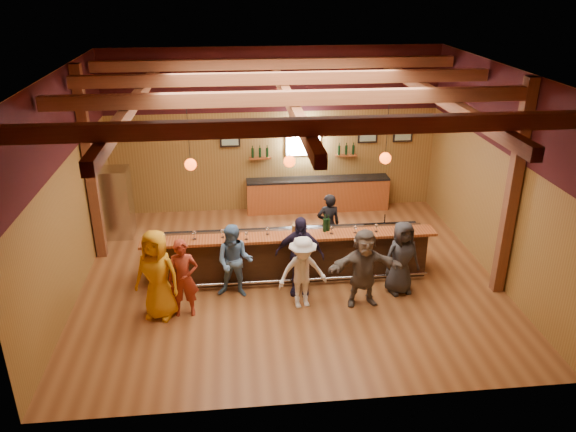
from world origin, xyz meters
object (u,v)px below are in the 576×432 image
(customer_orange, at_px, (157,275))
(customer_redvest, at_px, (183,278))
(stainless_fridge, at_px, (117,203))
(bottle_a, at_px, (328,224))
(customer_navy, at_px, (300,256))
(bartender, at_px, (328,224))
(customer_brown, at_px, (364,268))
(customer_dark, at_px, (402,258))
(customer_white, at_px, (302,272))
(customer_denim, at_px, (235,261))
(bar_counter, at_px, (289,253))
(back_bar_cabinet, at_px, (318,194))
(ice_bucket, at_px, (297,229))

(customer_orange, distance_m, customer_redvest, 0.50)
(stainless_fridge, relative_size, bottle_a, 4.89)
(customer_navy, height_order, bartender, customer_navy)
(customer_navy, relative_size, bartender, 1.14)
(customer_brown, height_order, customer_dark, customer_brown)
(stainless_fridge, height_order, customer_white, stainless_fridge)
(customer_orange, height_order, customer_denim, customer_orange)
(bar_counter, xyz_separation_m, back_bar_cabinet, (1.18, 3.57, -0.05))
(customer_brown, distance_m, ice_bucket, 1.68)
(customer_brown, xyz_separation_m, customer_dark, (0.89, 0.37, -0.02))
(back_bar_cabinet, height_order, customer_denim, customer_denim)
(back_bar_cabinet, xyz_separation_m, customer_navy, (-1.06, -4.40, 0.40))
(back_bar_cabinet, height_order, stainless_fridge, stainless_fridge)
(bartender, bearing_deg, customer_orange, 27.53)
(ice_bucket, bearing_deg, bartender, 52.99)
(bottle_a, bearing_deg, stainless_fridge, 152.05)
(customer_orange, height_order, customer_white, customer_orange)
(customer_brown, distance_m, bottle_a, 1.38)
(customer_redvest, distance_m, customer_brown, 3.56)
(customer_orange, xyz_separation_m, customer_navy, (2.83, 0.57, -0.04))
(bottle_a, bearing_deg, bar_counter, 168.31)
(customer_white, bearing_deg, customer_denim, 148.09)
(bottle_a, bearing_deg, customer_brown, -66.53)
(bar_counter, distance_m, customer_brown, 1.95)
(customer_brown, xyz_separation_m, ice_bucket, (-1.22, 1.08, 0.40))
(customer_orange, height_order, bartender, customer_orange)
(customer_brown, relative_size, bartender, 1.08)
(bar_counter, xyz_separation_m, customer_brown, (1.35, -1.38, 0.30))
(bar_counter, bearing_deg, stainless_fridge, 149.24)
(customer_denim, xyz_separation_m, ice_bucket, (1.34, 0.50, 0.43))
(back_bar_cabinet, xyz_separation_m, customer_white, (-1.07, -4.92, 0.29))
(bar_counter, relative_size, ice_bucket, 27.52)
(stainless_fridge, relative_size, customer_navy, 1.03)
(customer_redvest, xyz_separation_m, customer_dark, (4.45, 0.39, -0.00))
(back_bar_cabinet, xyz_separation_m, ice_bucket, (-1.06, -3.87, 0.75))
(customer_orange, height_order, bottle_a, customer_orange)
(bartender, relative_size, bottle_a, 4.15)
(customer_denim, bearing_deg, stainless_fridge, 143.29)
(customer_orange, distance_m, customer_denim, 1.61)
(customer_denim, relative_size, bartender, 1.05)
(customer_navy, bearing_deg, bartender, 76.07)
(ice_bucket, bearing_deg, bottle_a, 10.22)
(ice_bucket, bearing_deg, customer_dark, -18.59)
(bartender, bearing_deg, customer_dark, 118.53)
(bartender, bearing_deg, ice_bucket, 48.92)
(customer_denim, bearing_deg, customer_dark, 8.16)
(customer_redvest, bearing_deg, stainless_fridge, 115.73)
(customer_orange, height_order, customer_navy, customer_orange)
(ice_bucket, bearing_deg, back_bar_cabinet, 74.68)
(customer_white, xyz_separation_m, customer_brown, (1.23, -0.03, 0.06))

